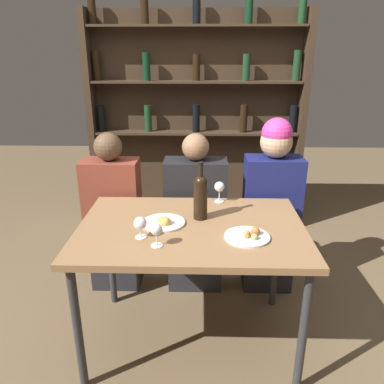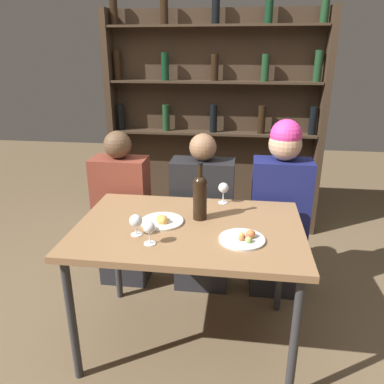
% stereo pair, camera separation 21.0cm
% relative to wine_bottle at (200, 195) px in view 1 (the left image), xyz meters
% --- Properties ---
extents(ground_plane, '(10.00, 10.00, 0.00)m').
position_rel_wine_bottle_xyz_m(ground_plane, '(-0.05, -0.10, -0.91)').
color(ground_plane, brown).
extents(dining_table, '(1.23, 0.84, 0.77)m').
position_rel_wine_bottle_xyz_m(dining_table, '(-0.05, -0.10, -0.21)').
color(dining_table, olive).
rests_on(dining_table, ground_plane).
extents(wine_rack_wall, '(2.00, 0.21, 2.13)m').
position_rel_wine_bottle_xyz_m(wine_rack_wall, '(-0.05, 1.59, 0.19)').
color(wine_rack_wall, '#38281C').
rests_on(wine_rack_wall, ground_plane).
extents(wine_bottle, '(0.08, 0.08, 0.33)m').
position_rel_wine_bottle_xyz_m(wine_bottle, '(0.00, 0.00, 0.00)').
color(wine_bottle, black).
rests_on(wine_bottle, dining_table).
extents(wine_glass_0, '(0.06, 0.06, 0.12)m').
position_rel_wine_bottle_xyz_m(wine_glass_0, '(-0.21, -0.33, -0.06)').
color(wine_glass_0, silver).
rests_on(wine_glass_0, dining_table).
extents(wine_glass_1, '(0.06, 0.06, 0.13)m').
position_rel_wine_bottle_xyz_m(wine_glass_1, '(0.12, 0.25, -0.05)').
color(wine_glass_1, silver).
rests_on(wine_glass_1, dining_table).
extents(wine_glass_2, '(0.07, 0.07, 0.11)m').
position_rel_wine_bottle_xyz_m(wine_glass_2, '(-0.30, -0.24, -0.07)').
color(wine_glass_2, silver).
rests_on(wine_glass_2, dining_table).
extents(food_plate_0, '(0.23, 0.23, 0.05)m').
position_rel_wine_bottle_xyz_m(food_plate_0, '(0.25, -0.23, -0.13)').
color(food_plate_0, silver).
rests_on(food_plate_0, dining_table).
extents(food_plate_1, '(0.24, 0.24, 0.05)m').
position_rel_wine_bottle_xyz_m(food_plate_1, '(-0.20, -0.08, -0.13)').
color(food_plate_1, silver).
rests_on(food_plate_1, dining_table).
extents(seated_person_left, '(0.39, 0.22, 1.16)m').
position_rel_wine_bottle_xyz_m(seated_person_left, '(-0.62, 0.48, -0.37)').
color(seated_person_left, '#26262B').
rests_on(seated_person_left, ground_plane).
extents(seated_person_center, '(0.43, 0.22, 1.16)m').
position_rel_wine_bottle_xyz_m(seated_person_center, '(-0.04, 0.48, -0.37)').
color(seated_person_center, '#26262B').
rests_on(seated_person_center, ground_plane).
extents(seated_person_right, '(0.39, 0.22, 1.26)m').
position_rel_wine_bottle_xyz_m(seated_person_right, '(0.50, 0.48, -0.29)').
color(seated_person_right, '#26262B').
rests_on(seated_person_right, ground_plane).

